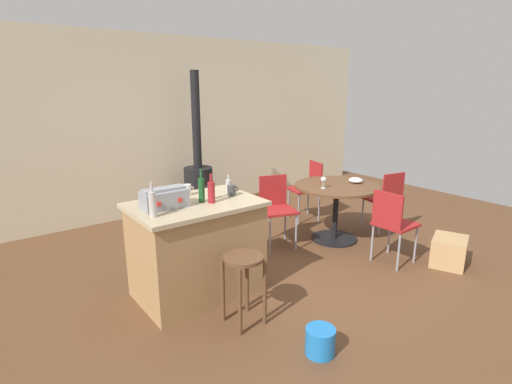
{
  "coord_description": "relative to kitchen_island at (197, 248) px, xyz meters",
  "views": [
    {
      "loc": [
        -2.82,
        -2.94,
        1.98
      ],
      "look_at": [
        -0.28,
        0.41,
        0.84
      ],
      "focal_mm": 27.88,
      "sensor_mm": 36.0,
      "label": 1
    }
  ],
  "objects": [
    {
      "name": "ground_plane",
      "position": [
        1.15,
        -0.2,
        -0.46
      ],
      "size": [
        8.8,
        8.8,
        0.0
      ],
      "primitive_type": "plane",
      "color": "brown"
    },
    {
      "name": "back_wall",
      "position": [
        1.15,
        2.68,
        0.89
      ],
      "size": [
        8.0,
        0.1,
        2.7
      ],
      "primitive_type": "cube",
      "color": "beige",
      "rests_on": "ground_plane"
    },
    {
      "name": "kitchen_island",
      "position": [
        0.0,
        0.0,
        0.0
      ],
      "size": [
        1.18,
        0.81,
        0.92
      ],
      "color": "#A37A4C",
      "rests_on": "ground_plane"
    },
    {
      "name": "wooden_stool",
      "position": [
        0.06,
        -0.68,
        -0.01
      ],
      "size": [
        0.34,
        0.34,
        0.61
      ],
      "color": "brown",
      "rests_on": "ground_plane"
    },
    {
      "name": "dining_table",
      "position": [
        2.11,
        0.14,
        0.1
      ],
      "size": [
        1.07,
        1.07,
        0.74
      ],
      "color": "black",
      "rests_on": "ground_plane"
    },
    {
      "name": "folding_chair_near",
      "position": [
        2.86,
        -0.08,
        0.04
      ],
      "size": [
        0.47,
        0.47,
        0.85
      ],
      "color": "maroon",
      "rests_on": "ground_plane"
    },
    {
      "name": "folding_chair_far",
      "position": [
        2.42,
        0.96,
        0.05
      ],
      "size": [
        0.49,
        0.49,
        0.87
      ],
      "color": "maroon",
      "rests_on": "ground_plane"
    },
    {
      "name": "folding_chair_left",
      "position": [
        1.37,
        0.46,
        0.06
      ],
      "size": [
        0.51,
        0.51,
        0.88
      ],
      "color": "maroon",
      "rests_on": "ground_plane"
    },
    {
      "name": "folding_chair_right",
      "position": [
        2.06,
        -0.73,
        0.04
      ],
      "size": [
        0.41,
        0.41,
        0.86
      ],
      "color": "maroon",
      "rests_on": "ground_plane"
    },
    {
      "name": "wood_stove",
      "position": [
        1.23,
        2.16,
        0.07
      ],
      "size": [
        0.44,
        0.45,
        2.18
      ],
      "color": "black",
      "rests_on": "ground_plane"
    },
    {
      "name": "toolbox",
      "position": [
        -0.3,
        0.0,
        0.55
      ],
      "size": [
        0.39,
        0.21,
        0.19
      ],
      "color": "gray",
      "rests_on": "kitchen_island"
    },
    {
      "name": "bottle_0",
      "position": [
        0.12,
        -0.1,
        0.56
      ],
      "size": [
        0.07,
        0.07,
        0.27
      ],
      "color": "maroon",
      "rests_on": "kitchen_island"
    },
    {
      "name": "bottle_1",
      "position": [
        -0.48,
        -0.17,
        0.57
      ],
      "size": [
        0.06,
        0.06,
        0.29
      ],
      "color": "#B7B2AD",
      "rests_on": "kitchen_island"
    },
    {
      "name": "bottle_2",
      "position": [
        0.06,
        -0.03,
        0.58
      ],
      "size": [
        0.06,
        0.06,
        0.31
      ],
      "color": "#194C23",
      "rests_on": "kitchen_island"
    },
    {
      "name": "bottle_3",
      "position": [
        0.44,
        0.1,
        0.53
      ],
      "size": [
        0.06,
        0.06,
        0.18
      ],
      "color": "#B7B2AD",
      "rests_on": "kitchen_island"
    },
    {
      "name": "cup_0",
      "position": [
        0.4,
        -0.01,
        0.51
      ],
      "size": [
        0.12,
        0.08,
        0.1
      ],
      "color": "#383838",
      "rests_on": "kitchen_island"
    },
    {
      "name": "cup_1",
      "position": [
        0.06,
        0.26,
        0.51
      ],
      "size": [
        0.11,
        0.08,
        0.11
      ],
      "color": "white",
      "rests_on": "kitchen_island"
    },
    {
      "name": "wine_glass",
      "position": [
        1.85,
        0.13,
        0.38
      ],
      "size": [
        0.07,
        0.07,
        0.14
      ],
      "color": "silver",
      "rests_on": "dining_table"
    },
    {
      "name": "serving_bowl",
      "position": [
        2.39,
        0.07,
        0.31
      ],
      "size": [
        0.18,
        0.18,
        0.07
      ],
      "primitive_type": "ellipsoid",
      "color": "white",
      "rests_on": "dining_table"
    },
    {
      "name": "cardboard_box",
      "position": [
        2.56,
        -1.16,
        -0.3
      ],
      "size": [
        0.51,
        0.48,
        0.32
      ],
      "primitive_type": "cube",
      "rotation": [
        0.0,
        0.0,
        0.39
      ],
      "color": "tan",
      "rests_on": "ground_plane"
    },
    {
      "name": "plastic_bucket",
      "position": [
        0.28,
        -1.37,
        -0.36
      ],
      "size": [
        0.23,
        0.23,
        0.21
      ],
      "primitive_type": "cylinder",
      "color": "blue",
      "rests_on": "ground_plane"
    }
  ]
}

